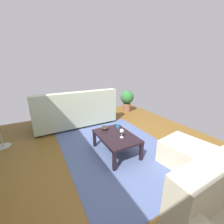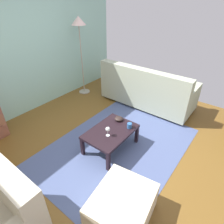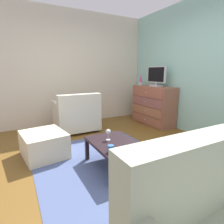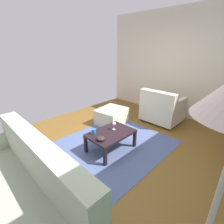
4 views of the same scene
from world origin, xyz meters
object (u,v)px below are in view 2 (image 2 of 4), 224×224
object	(u,v)px
bowl_decorative	(119,119)
couch_large	(146,90)
mug	(130,125)
coffee_table	(111,133)
wine_glass	(108,129)
standing_lamp	(79,29)
ottoman	(122,207)

from	to	relation	value
bowl_decorative	couch_large	xyz separation A→B (m)	(1.33, 0.21, -0.04)
bowl_decorative	mug	bearing A→B (deg)	-103.69
coffee_table	bowl_decorative	bearing A→B (deg)	12.19
mug	wine_glass	bearing A→B (deg)	157.55
standing_lamp	bowl_decorative	bearing A→B (deg)	-117.57
bowl_decorative	standing_lamp	size ratio (longest dim) A/B	0.08
coffee_table	mug	distance (m)	0.32
ottoman	standing_lamp	size ratio (longest dim) A/B	0.39
wine_glass	mug	bearing A→B (deg)	-22.45
ottoman	standing_lamp	bearing A→B (deg)	52.08
bowl_decorative	standing_lamp	xyz separation A→B (m)	(0.93, 1.78, 1.14)
ottoman	coffee_table	bearing A→B (deg)	44.25
mug	standing_lamp	bearing A→B (deg)	64.04
mug	standing_lamp	distance (m)	2.53
coffee_table	standing_lamp	distance (m)	2.53
ottoman	standing_lamp	distance (m)	3.62
couch_large	standing_lamp	world-z (taller)	standing_lamp
wine_glass	ottoman	world-z (taller)	wine_glass
coffee_table	ottoman	bearing A→B (deg)	-135.75
wine_glass	couch_large	world-z (taller)	couch_large
bowl_decorative	standing_lamp	bearing A→B (deg)	62.43
wine_glass	ottoman	bearing A→B (deg)	-132.54
mug	couch_large	distance (m)	1.47
coffee_table	couch_large	bearing A→B (deg)	9.45
couch_large	ottoman	distance (m)	2.70
mug	ottoman	xyz separation A→B (m)	(-1.07, -0.62, -0.21)
couch_large	ottoman	world-z (taller)	couch_large
ottoman	bowl_decorative	bearing A→B (deg)	37.53
bowl_decorative	coffee_table	bearing A→B (deg)	-167.81
coffee_table	ottoman	size ratio (longest dim) A/B	1.20
mug	couch_large	world-z (taller)	couch_large
standing_lamp	coffee_table	bearing A→B (deg)	-123.85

